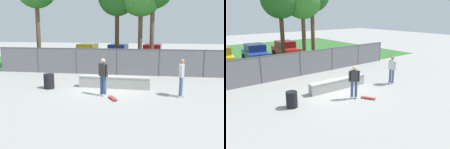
% 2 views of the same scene
% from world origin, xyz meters
% --- Properties ---
extents(ground_plane, '(80.00, 80.00, 0.00)m').
position_xyz_m(ground_plane, '(0.00, 0.00, 0.00)').
color(ground_plane, '#9E9E99').
extents(grass_strip, '(29.31, 20.00, 0.02)m').
position_xyz_m(grass_strip, '(0.00, 14.87, 0.01)').
color(grass_strip, '#336B2D').
rests_on(grass_strip, ground).
extents(concrete_ledge, '(3.92, 0.62, 0.65)m').
position_xyz_m(concrete_ledge, '(0.41, 0.63, 0.33)').
color(concrete_ledge, '#999993').
rests_on(concrete_ledge, ground).
extents(skateboarder, '(0.51, 0.43, 1.82)m').
position_xyz_m(skateboarder, '(0.14, -1.10, 1.01)').
color(skateboarder, beige).
rests_on(skateboarder, ground).
extents(skateboard, '(0.58, 0.79, 0.09)m').
position_xyz_m(skateboard, '(0.70, -1.66, 0.07)').
color(skateboard, red).
rests_on(skateboard, ground).
extents(chainlink_fence, '(17.38, 0.07, 1.83)m').
position_xyz_m(chainlink_fence, '(0.00, 4.57, 0.99)').
color(chainlink_fence, '#4C4C51').
rests_on(chainlink_fence, ground).
extents(car_yellow, '(2.27, 4.33, 1.66)m').
position_xyz_m(car_yellow, '(-3.95, 11.63, 0.84)').
color(car_yellow, gold).
rests_on(car_yellow, ground).
extents(car_blue, '(2.27, 4.33, 1.66)m').
position_xyz_m(car_blue, '(-0.92, 11.64, 0.84)').
color(car_blue, '#233D9E').
rests_on(car_blue, ground).
extents(car_red, '(2.27, 4.33, 1.66)m').
position_xyz_m(car_red, '(2.32, 12.01, 0.84)').
color(car_red, '#B21E1E').
rests_on(car_red, ground).
extents(bystander, '(0.27, 0.60, 1.82)m').
position_xyz_m(bystander, '(3.81, -0.70, 1.01)').
color(bystander, beige).
rests_on(bystander, ground).
extents(trash_bin, '(0.56, 0.56, 0.81)m').
position_xyz_m(trash_bin, '(-3.04, -0.07, 0.40)').
color(trash_bin, black).
rests_on(trash_bin, ground).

